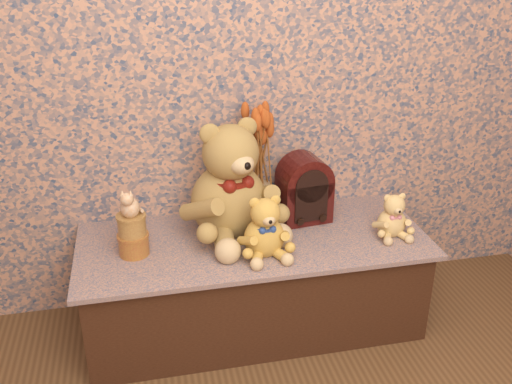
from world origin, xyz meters
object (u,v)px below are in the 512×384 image
teddy_small (393,212)px  cat_figurine (129,201)px  ceramic_vase (258,202)px  biscuit_tin_lower (134,244)px  teddy_medium (264,223)px  cathedral_radio (304,188)px  teddy_large (228,173)px

teddy_small → cat_figurine: cat_figurine is taller
ceramic_vase → biscuit_tin_lower: (-0.55, -0.19, -0.05)m
teddy_small → biscuit_tin_lower: 1.08m
teddy_medium → cathedral_radio: (0.24, 0.25, 0.02)m
cat_figurine → teddy_small: bearing=10.7°
teddy_small → cathedral_radio: (-0.33, 0.22, 0.05)m
teddy_large → cathedral_radio: bearing=-12.2°
cat_figurine → biscuit_tin_lower: bearing=0.0°
biscuit_tin_lower → cat_figurine: bearing=0.0°
teddy_large → cat_figurine: size_ratio=4.34×
teddy_small → cathedral_radio: cathedral_radio is taller
cathedral_radio → cat_figurine: size_ratio=2.47×
ceramic_vase → biscuit_tin_lower: size_ratio=1.48×
cathedral_radio → cat_figurine: (-0.75, -0.15, 0.08)m
ceramic_vase → cat_figurine: bearing=-161.2°
ceramic_vase → teddy_medium: bearing=-97.6°
cathedral_radio → biscuit_tin_lower: bearing=-174.9°
teddy_large → teddy_medium: size_ratio=1.98×
teddy_large → biscuit_tin_lower: (-0.41, -0.12, -0.23)m
teddy_small → ceramic_vase: teddy_small is taller
teddy_large → teddy_small: size_ratio=2.59×
ceramic_vase → teddy_large: bearing=-154.0°
biscuit_tin_lower → cathedral_radio: bearing=11.5°
ceramic_vase → biscuit_tin_lower: bearing=-161.2°
teddy_medium → ceramic_vase: size_ratio=1.53×
teddy_small → cat_figurine: (-1.08, 0.06, 0.13)m
cat_figurine → cathedral_radio: bearing=25.7°
teddy_large → biscuit_tin_lower: size_ratio=4.47×
cathedral_radio → teddy_large: bearing=179.5°
teddy_medium → cathedral_radio: bearing=43.3°
teddy_small → cathedral_radio: 0.39m
biscuit_tin_lower → ceramic_vase: bearing=18.8°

